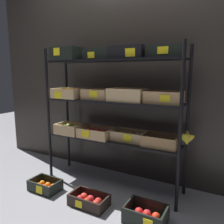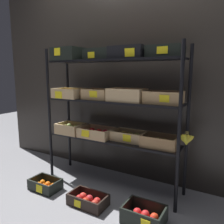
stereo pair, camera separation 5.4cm
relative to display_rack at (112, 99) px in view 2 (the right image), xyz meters
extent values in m
plane|color=gray|center=(0.00, 0.00, -0.94)|extent=(10.00, 10.00, 0.00)
cube|color=#2D2823|center=(0.00, 0.37, 0.31)|extent=(3.87, 0.12, 2.49)
cylinder|color=black|center=(-0.74, -0.16, -0.20)|extent=(0.03, 0.03, 1.47)
cylinder|color=black|center=(0.73, -0.16, -0.20)|extent=(0.03, 0.03, 1.47)
cylinder|color=black|center=(-0.74, 0.17, -0.20)|extent=(0.03, 0.03, 1.47)
cylinder|color=black|center=(0.73, 0.17, -0.20)|extent=(0.03, 0.03, 1.47)
cube|color=black|center=(0.00, 0.00, -0.43)|extent=(1.44, 0.30, 0.02)
cube|color=black|center=(0.00, 0.00, -0.02)|extent=(1.44, 0.30, 0.02)
cube|color=black|center=(0.00, 0.00, 0.39)|extent=(1.44, 0.30, 0.02)
cube|color=tan|center=(-0.53, -0.04, -0.42)|extent=(0.30, 0.24, 0.01)
cube|color=tan|center=(-0.53, -0.15, -0.36)|extent=(0.30, 0.02, 0.10)
cube|color=tan|center=(-0.53, 0.07, -0.36)|extent=(0.30, 0.02, 0.10)
cube|color=tan|center=(-0.68, -0.04, -0.36)|extent=(0.02, 0.21, 0.10)
cube|color=tan|center=(-0.39, -0.04, -0.36)|extent=(0.02, 0.21, 0.10)
ellipsoid|color=#B3B051|center=(-0.58, -0.08, -0.36)|extent=(0.07, 0.07, 0.09)
ellipsoid|color=#ADC04B|center=(-0.48, -0.08, -0.36)|extent=(0.07, 0.07, 0.09)
ellipsoid|color=#A6BE5E|center=(-0.59, -0.01, -0.36)|extent=(0.07, 0.07, 0.09)
ellipsoid|color=#BEB54D|center=(-0.48, -0.01, -0.36)|extent=(0.07, 0.07, 0.09)
cube|color=tan|center=(-0.18, -0.02, -0.42)|extent=(0.36, 0.25, 0.01)
cube|color=tan|center=(-0.18, -0.14, -0.36)|extent=(0.36, 0.02, 0.09)
cube|color=tan|center=(-0.18, 0.10, -0.36)|extent=(0.36, 0.02, 0.09)
cube|color=tan|center=(-0.36, -0.02, -0.36)|extent=(0.02, 0.22, 0.09)
cube|color=tan|center=(-0.01, -0.02, -0.36)|extent=(0.02, 0.22, 0.09)
sphere|color=red|center=(-0.27, -0.06, -0.37)|extent=(0.07, 0.07, 0.07)
sphere|color=red|center=(-0.18, -0.06, -0.37)|extent=(0.07, 0.07, 0.07)
sphere|color=red|center=(-0.09, -0.06, -0.37)|extent=(0.07, 0.07, 0.07)
sphere|color=red|center=(-0.27, 0.01, -0.37)|extent=(0.07, 0.07, 0.07)
sphere|color=red|center=(-0.18, 0.02, -0.37)|extent=(0.07, 0.07, 0.07)
sphere|color=red|center=(-0.10, 0.02, -0.37)|extent=(0.07, 0.07, 0.07)
cube|color=yellow|center=(-0.24, -0.15, -0.36)|extent=(0.10, 0.01, 0.07)
cube|color=tan|center=(0.18, 0.04, -0.42)|extent=(0.34, 0.21, 0.01)
cube|color=tan|center=(0.18, -0.06, -0.37)|extent=(0.34, 0.02, 0.09)
cube|color=tan|center=(0.18, 0.13, -0.37)|extent=(0.34, 0.02, 0.09)
cube|color=tan|center=(0.01, 0.04, -0.37)|extent=(0.02, 0.18, 0.09)
cube|color=tan|center=(0.34, 0.04, -0.37)|extent=(0.02, 0.18, 0.09)
sphere|color=#E4BF4D|center=(0.10, 0.00, -0.37)|extent=(0.07, 0.07, 0.07)
sphere|color=#DAB155|center=(0.18, 0.01, -0.37)|extent=(0.07, 0.07, 0.07)
sphere|color=gold|center=(0.26, 0.01, -0.37)|extent=(0.07, 0.07, 0.07)
sphere|color=gold|center=(0.10, 0.07, -0.37)|extent=(0.07, 0.07, 0.07)
sphere|color=gold|center=(0.18, 0.06, -0.37)|extent=(0.07, 0.07, 0.07)
sphere|color=#D5C758|center=(0.25, 0.06, -0.37)|extent=(0.07, 0.07, 0.07)
cube|color=yellow|center=(0.21, -0.07, -0.37)|extent=(0.09, 0.01, 0.07)
cube|color=#A87F51|center=(0.52, 0.00, -0.42)|extent=(0.33, 0.22, 0.01)
cube|color=#A87F51|center=(0.52, -0.10, -0.36)|extent=(0.33, 0.02, 0.10)
cube|color=#A87F51|center=(0.52, 0.10, -0.36)|extent=(0.33, 0.02, 0.10)
cube|color=#A87F51|center=(0.36, 0.00, -0.36)|extent=(0.02, 0.19, 0.10)
cube|color=#A87F51|center=(0.68, 0.00, -0.36)|extent=(0.02, 0.19, 0.10)
ellipsoid|color=brown|center=(0.43, -0.04, -0.38)|extent=(0.05, 0.05, 0.07)
ellipsoid|color=brown|center=(0.49, -0.03, -0.38)|extent=(0.05, 0.05, 0.07)
ellipsoid|color=brown|center=(0.55, -0.04, -0.38)|extent=(0.05, 0.05, 0.07)
ellipsoid|color=brown|center=(0.62, -0.04, -0.38)|extent=(0.05, 0.05, 0.07)
ellipsoid|color=brown|center=(0.43, 0.03, -0.38)|extent=(0.05, 0.05, 0.07)
ellipsoid|color=brown|center=(0.49, 0.03, -0.38)|extent=(0.05, 0.05, 0.07)
ellipsoid|color=brown|center=(0.55, 0.03, -0.38)|extent=(0.05, 0.05, 0.07)
ellipsoid|color=brown|center=(0.62, 0.03, -0.38)|extent=(0.05, 0.05, 0.07)
cube|color=tan|center=(-0.54, -0.05, 0.00)|extent=(0.33, 0.24, 0.01)
cube|color=tan|center=(-0.54, -0.16, 0.05)|extent=(0.33, 0.02, 0.10)
cube|color=tan|center=(-0.54, 0.06, 0.05)|extent=(0.33, 0.02, 0.10)
cube|color=tan|center=(-0.69, -0.05, 0.05)|extent=(0.02, 0.21, 0.10)
cube|color=tan|center=(-0.38, -0.05, 0.05)|extent=(0.02, 0.21, 0.10)
ellipsoid|color=yellow|center=(-0.62, -0.09, 0.04)|extent=(0.06, 0.06, 0.08)
ellipsoid|color=yellow|center=(-0.54, -0.08, 0.04)|extent=(0.06, 0.06, 0.08)
ellipsoid|color=yellow|center=(-0.46, -0.08, 0.04)|extent=(0.06, 0.06, 0.08)
ellipsoid|color=yellow|center=(-0.61, -0.02, 0.04)|extent=(0.06, 0.06, 0.08)
ellipsoid|color=yellow|center=(-0.54, -0.01, 0.04)|extent=(0.06, 0.06, 0.08)
ellipsoid|color=yellow|center=(-0.46, -0.01, 0.04)|extent=(0.06, 0.06, 0.08)
cube|color=yellow|center=(-0.58, -0.17, 0.03)|extent=(0.10, 0.01, 0.08)
cube|color=tan|center=(-0.18, 0.02, 0.00)|extent=(0.30, 0.24, 0.01)
cube|color=tan|center=(-0.18, -0.09, 0.05)|extent=(0.30, 0.02, 0.10)
cube|color=tan|center=(-0.18, 0.13, 0.05)|extent=(0.30, 0.02, 0.10)
cube|color=tan|center=(-0.33, 0.02, 0.05)|extent=(0.02, 0.21, 0.10)
cube|color=tan|center=(-0.04, 0.02, 0.05)|extent=(0.02, 0.21, 0.10)
sphere|color=orange|center=(-0.24, -0.01, 0.04)|extent=(0.07, 0.07, 0.07)
sphere|color=orange|center=(-0.13, -0.02, 0.04)|extent=(0.07, 0.07, 0.07)
sphere|color=orange|center=(-0.23, 0.06, 0.04)|extent=(0.07, 0.07, 0.07)
sphere|color=orange|center=(-0.13, 0.05, 0.04)|extent=(0.07, 0.07, 0.07)
cube|color=yellow|center=(-0.17, -0.10, 0.05)|extent=(0.09, 0.01, 0.07)
cube|color=tan|center=(0.17, -0.01, 0.00)|extent=(0.36, 0.22, 0.01)
cube|color=tan|center=(0.17, -0.12, 0.06)|extent=(0.36, 0.02, 0.12)
cube|color=tan|center=(0.17, 0.09, 0.06)|extent=(0.36, 0.02, 0.12)
cube|color=tan|center=(0.00, -0.01, 0.06)|extent=(0.02, 0.19, 0.12)
cube|color=tan|center=(0.35, -0.01, 0.06)|extent=(0.02, 0.19, 0.12)
sphere|color=orange|center=(0.07, -0.04, 0.03)|extent=(0.06, 0.06, 0.06)
sphere|color=orange|center=(0.14, -0.05, 0.03)|extent=(0.06, 0.06, 0.06)
sphere|color=orange|center=(0.20, -0.05, 0.03)|extent=(0.06, 0.06, 0.06)
sphere|color=orange|center=(0.28, -0.05, 0.03)|extent=(0.06, 0.06, 0.06)
sphere|color=orange|center=(0.07, 0.02, 0.03)|extent=(0.06, 0.06, 0.06)
sphere|color=orange|center=(0.14, 0.02, 0.03)|extent=(0.06, 0.06, 0.06)
sphere|color=orange|center=(0.21, 0.02, 0.03)|extent=(0.06, 0.06, 0.06)
sphere|color=orange|center=(0.27, 0.02, 0.03)|extent=(0.06, 0.06, 0.06)
cube|color=tan|center=(0.53, 0.02, 0.00)|extent=(0.33, 0.23, 0.01)
cube|color=tan|center=(0.53, -0.09, 0.05)|extent=(0.33, 0.02, 0.10)
cube|color=tan|center=(0.53, 0.13, 0.05)|extent=(0.33, 0.02, 0.10)
cube|color=tan|center=(0.37, 0.02, 0.05)|extent=(0.02, 0.20, 0.10)
cube|color=tan|center=(0.69, 0.02, 0.05)|extent=(0.02, 0.20, 0.10)
sphere|color=#57225A|center=(0.43, -0.03, 0.03)|extent=(0.05, 0.05, 0.05)
sphere|color=#681751|center=(0.48, -0.03, 0.03)|extent=(0.05, 0.05, 0.05)
sphere|color=#5C235B|center=(0.53, -0.03, 0.03)|extent=(0.05, 0.05, 0.05)
sphere|color=#592751|center=(0.58, -0.03, 0.03)|extent=(0.05, 0.05, 0.05)
sphere|color=#612C47|center=(0.63, -0.03, 0.03)|extent=(0.05, 0.05, 0.05)
sphere|color=#582E53|center=(0.43, 0.02, 0.03)|extent=(0.05, 0.05, 0.05)
sphere|color=#591A53|center=(0.48, 0.02, 0.03)|extent=(0.05, 0.05, 0.05)
sphere|color=#6D2455|center=(0.54, 0.02, 0.03)|extent=(0.05, 0.05, 0.05)
sphere|color=#5F1D4E|center=(0.58, 0.02, 0.03)|extent=(0.05, 0.05, 0.05)
sphere|color=#692548|center=(0.63, 0.02, 0.03)|extent=(0.05, 0.05, 0.05)
sphere|color=#561A51|center=(0.43, 0.07, 0.03)|extent=(0.05, 0.05, 0.05)
sphere|color=#632B46|center=(0.48, 0.07, 0.03)|extent=(0.05, 0.05, 0.05)
sphere|color=#632A58|center=(0.53, 0.07, 0.03)|extent=(0.05, 0.05, 0.05)
sphere|color=#6A2A46|center=(0.58, 0.07, 0.03)|extent=(0.05, 0.05, 0.05)
sphere|color=#572054|center=(0.63, 0.08, 0.03)|extent=(0.05, 0.05, 0.05)
cube|color=yellow|center=(0.58, -0.10, 0.05)|extent=(0.09, 0.01, 0.07)
cube|color=black|center=(-0.54, -0.04, 0.41)|extent=(0.31, 0.26, 0.01)
cube|color=black|center=(-0.54, -0.16, 0.48)|extent=(0.31, 0.02, 0.13)
cube|color=black|center=(-0.54, 0.08, 0.48)|extent=(0.31, 0.02, 0.13)
cube|color=black|center=(-0.69, -0.04, 0.48)|extent=(0.02, 0.22, 0.13)
cube|color=black|center=(-0.39, -0.04, 0.48)|extent=(0.02, 0.22, 0.13)
sphere|color=#95BE47|center=(-0.58, -0.07, 0.45)|extent=(0.07, 0.07, 0.07)
sphere|color=#87B248|center=(-0.48, -0.07, 0.45)|extent=(0.07, 0.07, 0.07)
sphere|color=#92C932|center=(-0.59, 0.00, 0.45)|extent=(0.07, 0.07, 0.07)
sphere|color=#81C234|center=(-0.48, 0.00, 0.45)|extent=(0.07, 0.07, 0.07)
cube|color=yellow|center=(-0.58, -0.17, 0.49)|extent=(0.08, 0.01, 0.08)
cube|color=black|center=(-0.17, 0.05, 0.41)|extent=(0.30, 0.23, 0.01)
cube|color=black|center=(-0.17, -0.06, 0.47)|extent=(0.30, 0.02, 0.10)
cube|color=black|center=(-0.17, 0.16, 0.47)|extent=(0.30, 0.02, 0.10)
cube|color=black|center=(-0.32, 0.05, 0.47)|extent=(0.02, 0.20, 0.10)
cube|color=black|center=(-0.03, 0.05, 0.47)|extent=(0.02, 0.20, 0.10)
ellipsoid|color=#B5C355|center=(-0.23, 0.02, 0.46)|extent=(0.07, 0.07, 0.09)
ellipsoid|color=#B5B64D|center=(-0.13, 0.02, 0.46)|extent=(0.07, 0.07, 0.09)
ellipsoid|color=#BCC05B|center=(-0.23, 0.08, 0.46)|extent=(0.07, 0.07, 0.09)
ellipsoid|color=#A9B750|center=(-0.12, 0.08, 0.46)|extent=(0.07, 0.07, 0.09)
cube|color=yellow|center=(-0.21, -0.07, 0.45)|extent=(0.08, 0.00, 0.06)
cube|color=black|center=(0.17, 0.01, 0.41)|extent=(0.35, 0.22, 0.01)
cube|color=black|center=(0.17, -0.09, 0.47)|extent=(0.35, 0.02, 0.11)
cube|color=black|center=(0.17, 0.11, 0.47)|extent=(0.35, 0.02, 0.11)
cube|color=black|center=(0.00, 0.01, 0.47)|extent=(0.02, 0.19, 0.11)
cube|color=black|center=(0.34, 0.01, 0.47)|extent=(0.02, 0.19, 0.11)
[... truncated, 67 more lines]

